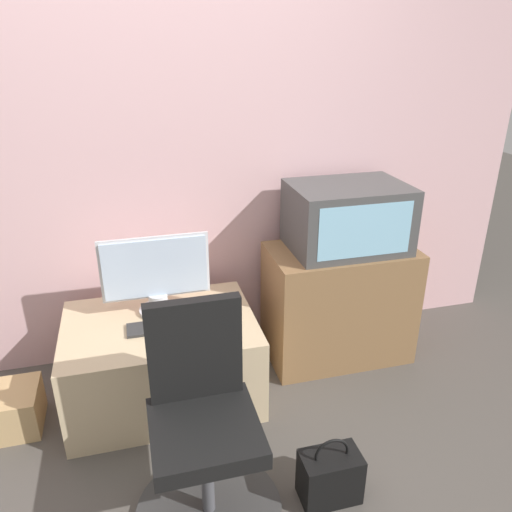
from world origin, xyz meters
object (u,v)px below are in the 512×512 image
Objects in this scene: keyboard at (160,327)px; mouse at (207,317)px; office_chair at (204,440)px; handbag at (330,476)px; cardboard_box_lower at (10,410)px; crt_tv at (347,217)px; main_monitor at (156,275)px.

keyboard is 0.24m from mouse.
handbag is (0.50, -0.09, -0.23)m from office_chair.
keyboard is at bearing -0.56° from cardboard_box_lower.
crt_tv reaches higher than handbag.
office_chair is (-0.14, -0.70, -0.12)m from mouse.
main_monitor is 0.91m from office_chair.
crt_tv is at bearing 2.60° from main_monitor.
crt_tv is at bearing 11.27° from keyboard.
crt_tv reaches higher than mouse.
mouse is at bearing 78.96° from office_chair.
keyboard is (-0.01, -0.16, -0.20)m from main_monitor.
main_monitor is 1.72× the size of keyboard.
cardboard_box_lower is at bearing 179.44° from keyboard.
handbag is at bearing -57.89° from main_monitor.
office_chair is 1.12m from cardboard_box_lower.
handbag is at bearing -65.59° from mouse.
handbag is at bearing -115.26° from crt_tv.
office_chair is (0.10, -0.68, -0.12)m from keyboard.
office_chair is at bearing -39.02° from cardboard_box_lower.
keyboard is 0.70m from office_chair.
mouse is at bearing 5.22° from keyboard.
main_monitor is 1.07m from crt_tv.
main_monitor reaches higher than handbag.
office_chair is at bearing -83.89° from main_monitor.
keyboard is at bearing -174.78° from mouse.
crt_tv is at bearing 6.45° from cardboard_box_lower.
handbag reaches higher than cardboard_box_lower.
handbag is (1.35, -0.78, 0.01)m from cardboard_box_lower.
office_chair is 2.87× the size of handbag.
crt_tv is at bearing 64.74° from handbag.
office_chair reaches higher than mouse.
office_chair is at bearing 169.58° from handbag.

